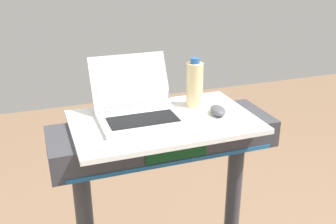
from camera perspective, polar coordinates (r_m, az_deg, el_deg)
desk_board at (r=1.55m, az=-0.63°, el=-1.40°), size 0.72×0.45×0.02m
laptop at (r=1.55m, az=-4.42°, el=0.77°), size 0.32×0.33×0.22m
computer_mouse at (r=1.59m, az=7.24°, el=0.23°), size 0.08×0.11×0.03m
water_bottle at (r=1.65m, az=3.89°, el=4.10°), size 0.07×0.07×0.21m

